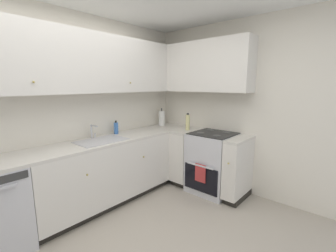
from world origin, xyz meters
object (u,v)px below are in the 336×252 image
at_px(oil_bottle, 188,122).
at_px(oven_range, 212,162).
at_px(paper_towel_roll, 162,118).
at_px(soap_bottle, 116,128).

bearing_deg(oil_bottle, oven_range, -87.74).
relative_size(oven_range, paper_towel_roll, 3.28).
xyz_separation_m(paper_towel_roll, oil_bottle, (-0.04, -0.61, -0.00)).
bearing_deg(soap_bottle, oil_bottle, -33.65).
xyz_separation_m(soap_bottle, oil_bottle, (0.94, -0.63, 0.04)).
xyz_separation_m(oven_range, paper_towel_roll, (0.02, 1.07, 0.57)).
bearing_deg(paper_towel_roll, oil_bottle, -93.38).
bearing_deg(oil_bottle, soap_bottle, 146.35).
relative_size(soap_bottle, paper_towel_roll, 0.62).
bearing_deg(oven_range, oil_bottle, 92.26).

